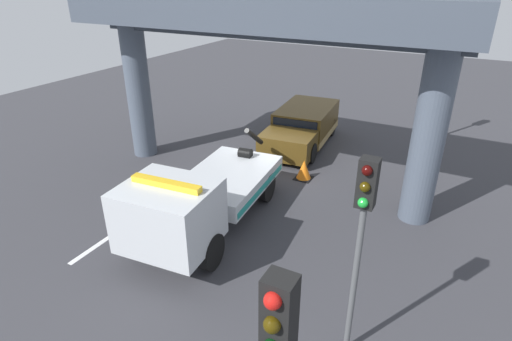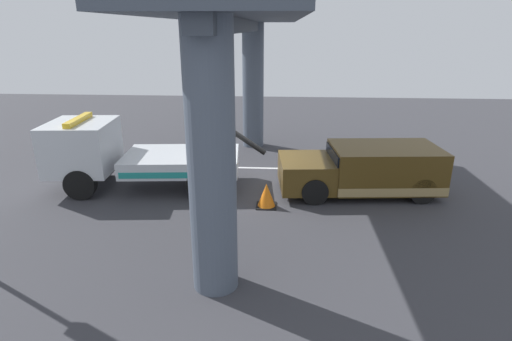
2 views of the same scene
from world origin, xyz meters
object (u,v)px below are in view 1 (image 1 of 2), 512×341
(towed_van_green, at_px, (302,127))
(traffic_light_near, at_px, (443,77))
(traffic_cone_orange, at_px, (304,170))
(tow_truck_white, at_px, (198,199))
(traffic_light_far, at_px, (362,220))

(towed_van_green, relative_size, traffic_light_near, 1.34)
(traffic_cone_orange, bearing_deg, towed_van_green, -156.66)
(tow_truck_white, relative_size, traffic_light_near, 1.83)
(tow_truck_white, xyz_separation_m, traffic_light_near, (-11.46, 5.08, 1.73))
(towed_van_green, bearing_deg, traffic_light_far, 26.81)
(tow_truck_white, relative_size, traffic_cone_orange, 9.79)
(towed_van_green, xyz_separation_m, traffic_cone_orange, (3.27, 1.41, -0.42))
(towed_van_green, height_order, traffic_light_far, traffic_light_far)
(traffic_light_near, relative_size, traffic_cone_orange, 5.36)
(tow_truck_white, xyz_separation_m, towed_van_green, (-8.16, -0.07, -0.42))
(towed_van_green, xyz_separation_m, traffic_light_far, (10.20, 5.15, 2.39))
(towed_van_green, distance_m, traffic_cone_orange, 3.59)
(tow_truck_white, distance_m, traffic_light_far, 5.81)
(traffic_light_far, xyz_separation_m, traffic_cone_orange, (-6.93, -3.74, -2.81))
(tow_truck_white, bearing_deg, traffic_cone_orange, 164.72)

